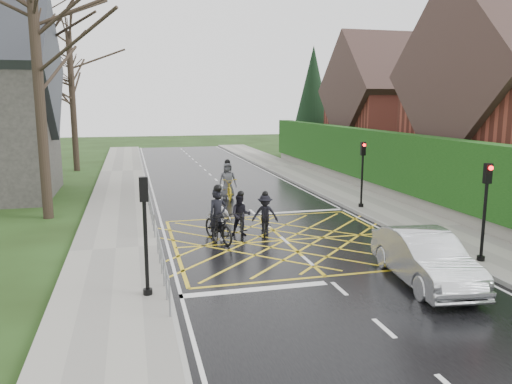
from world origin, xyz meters
name	(u,v)px	position (x,y,z in m)	size (l,w,h in m)	color
ground	(285,240)	(0.00, 0.00, 0.00)	(120.00, 120.00, 0.00)	black
road	(285,240)	(0.00, 0.00, 0.01)	(9.00, 80.00, 0.01)	black
sidewalk_right	(429,229)	(6.00, 0.00, 0.07)	(3.00, 80.00, 0.15)	gray
sidewalk_left	(116,250)	(-6.00, 0.00, 0.07)	(3.00, 80.00, 0.15)	gray
stone_wall	(392,193)	(7.75, 6.00, 0.35)	(0.50, 38.00, 0.70)	slate
hedge	(394,160)	(7.75, 6.00, 2.10)	(0.90, 38.00, 2.80)	#123A0F
house_far	(398,111)	(14.75, 18.00, 4.36)	(9.80, 8.80, 10.30)	maroon
conifer	(313,103)	(10.75, 26.00, 4.99)	(4.60, 4.60, 10.00)	black
tree_near	(35,31)	(-9.00, 6.00, 7.91)	(9.24, 9.24, 11.44)	black
tree_mid	(40,37)	(-10.00, 14.00, 8.63)	(10.08, 10.08, 12.48)	black
tree_far	(71,72)	(-9.30, 22.00, 7.19)	(8.40, 8.40, 10.40)	black
railing_south	(162,258)	(-4.65, -3.50, 0.78)	(0.05, 5.04, 1.03)	slate
railing_north	(151,205)	(-4.65, 4.00, 0.79)	(0.05, 6.04, 1.03)	slate
traffic_light_ne	(362,175)	(5.10, 4.20, 1.66)	(0.24, 0.31, 3.21)	black
traffic_light_se	(485,213)	(5.10, -4.20, 1.66)	(0.24, 0.31, 3.21)	black
traffic_light_sw	(146,238)	(-5.10, -4.50, 1.66)	(0.24, 0.31, 3.21)	black
cyclist_rear	(218,223)	(-2.37, 0.52, 0.68)	(1.32, 2.29, 2.10)	black
cyclist_back	(241,219)	(-1.41, 1.02, 0.66)	(0.89, 1.81, 1.75)	black
cyclist_mid	(265,219)	(-0.46, 1.03, 0.62)	(1.13, 1.84, 1.69)	black
cyclist_front	(219,224)	(-2.34, 0.61, 0.64)	(1.14, 1.78, 1.74)	black
cyclist_lead	(228,185)	(-0.48, 8.49, 0.72)	(0.96, 2.18, 2.09)	gold
car	(425,258)	(2.52, -5.11, 0.73)	(1.55, 4.43, 1.46)	#AEB1B5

